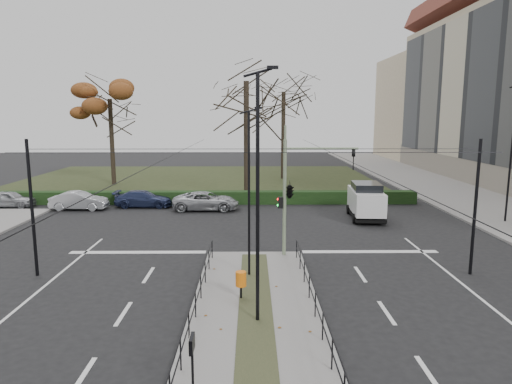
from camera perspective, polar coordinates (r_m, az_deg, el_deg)
ground at (r=18.67m, az=-0.13°, el=-12.37°), size 140.00×140.00×0.00m
median_island at (r=16.35m, az=-0.07°, el=-15.41°), size 4.40×15.00×0.14m
sidewalk_east at (r=43.84m, az=23.89°, el=-0.35°), size 8.00×90.00×0.14m
park at (r=50.15m, az=-7.26°, el=1.52°), size 38.00×26.00×0.10m
hedge at (r=36.97m, az=-9.68°, el=-0.69°), size 38.00×1.00×1.00m
median_railing at (r=15.90m, az=-0.07°, el=-12.60°), size 4.14×13.24×0.92m
catenary at (r=19.27m, az=-0.17°, el=-1.07°), size 20.00×34.00×6.00m
traffic_light at (r=22.19m, az=4.46°, el=0.42°), size 3.88×2.21×5.71m
litter_bin at (r=17.45m, az=-1.90°, el=-10.86°), size 0.41×0.41×1.04m
info_panel at (r=11.21m, az=-8.01°, el=-19.23°), size 0.10×0.48×1.84m
streetlamp_median_near at (r=14.70m, az=0.28°, el=-0.59°), size 0.70×0.14×8.34m
streetlamp_median_far at (r=19.19m, az=-0.83°, el=0.01°), size 0.60×0.12×7.18m
streetlamp_sidewalk at (r=33.50m, az=29.32°, el=4.37°), size 0.74×0.15×8.89m
parked_car_first at (r=39.78m, az=-28.45°, el=-0.78°), size 3.81×1.62×1.28m
parked_car_second at (r=36.57m, az=-21.23°, el=-1.02°), size 4.16×1.48×1.37m
parked_car_third at (r=36.19m, az=-13.89°, el=-0.83°), size 4.39×1.81×1.27m
parked_car_fourth at (r=34.21m, az=-6.27°, el=-1.12°), size 4.91×2.26×1.36m
white_van at (r=31.95m, az=13.58°, el=-0.99°), size 2.42×4.79×2.47m
rust_tree at (r=48.14m, az=-17.82°, el=11.00°), size 7.78×7.78×11.18m
bare_tree_center at (r=50.23m, az=3.47°, el=11.63°), size 7.81×7.81×12.51m
bare_tree_near at (r=38.05m, az=-1.23°, el=12.64°), size 7.34×7.34×12.82m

